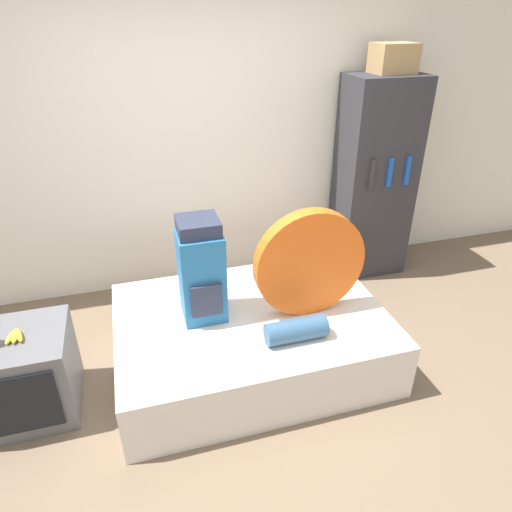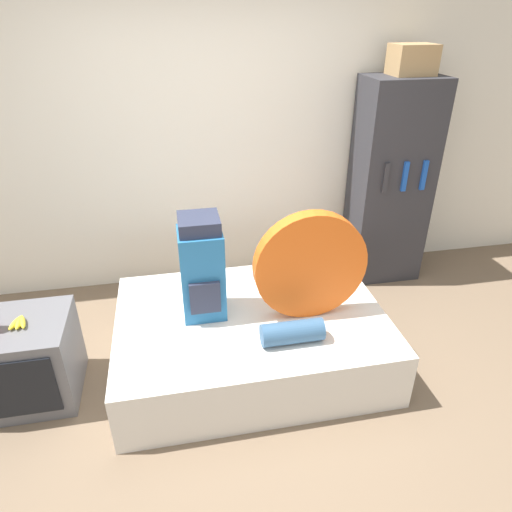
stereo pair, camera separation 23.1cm
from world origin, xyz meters
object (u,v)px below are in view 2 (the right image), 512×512
television (24,360)px  sleeping_roll (292,332)px  cardboard_box (412,60)px  tent_bag (310,266)px  backpack (202,269)px  bookshelf (390,184)px

television → sleeping_roll: bearing=-10.1°
sleeping_roll → cardboard_box: size_ratio=1.20×
cardboard_box → tent_bag: bearing=-135.2°
sleeping_roll → cardboard_box: cardboard_box is taller
backpack → television: backpack is taller
tent_bag → television: size_ratio=1.19×
backpack → sleeping_roll: bearing=-39.9°
tent_bag → cardboard_box: size_ratio=2.29×
backpack → cardboard_box: size_ratio=2.17×
backpack → television: 1.28m
bookshelf → sleeping_roll: bearing=-132.6°
tent_bag → bookshelf: 1.51m
sleeping_roll → television: television is taller
tent_bag → bookshelf: size_ratio=0.42×
television → bookshelf: bearing=19.7°
tent_bag → sleeping_roll: (-0.18, -0.28, -0.30)m
bookshelf → tent_bag: bearing=-134.6°
backpack → bookshelf: size_ratio=0.40×
tent_bag → cardboard_box: (1.10, 1.09, 1.12)m
backpack → cardboard_box: bearing=27.6°
cardboard_box → bookshelf: bearing=-156.6°
sleeping_roll → bookshelf: size_ratio=0.22×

